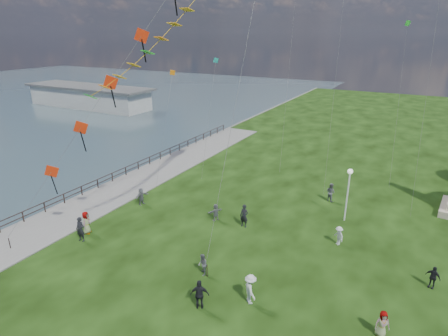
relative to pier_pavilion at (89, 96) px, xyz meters
The scene contains 17 objects.
waterfront 49.44m from the pier_pavilion, 41.92° to the right, with size 200.00×200.00×1.51m.
pier_pavilion is the anchor object (origin of this frame).
lamppost 64.56m from the pier_pavilion, 24.84° to the right, with size 0.42×0.42×4.53m.
person_0 57.86m from the pier_pavilion, 43.37° to the right, with size 0.70×0.46×1.92m, color black.
person_1 65.07m from the pier_pavilion, 36.76° to the right, with size 0.70×0.44×1.45m, color #595960.
person_2 68.68m from the pier_pavilion, 35.51° to the right, with size 1.19×0.61×1.84m, color silver.
person_3 67.89m from the pier_pavilion, 37.83° to the right, with size 1.06×0.54×1.81m, color black.
person_4 73.96m from the pier_pavilion, 31.83° to the right, with size 0.74×0.45×1.52m, color #595960.
person_5 53.12m from the pier_pavilion, 38.00° to the right, with size 1.46×0.63×1.58m, color #595960.
person_6 60.83m from the pier_pavilion, 31.74° to the right, with size 0.69×0.45×1.89m, color black.
person_7 61.42m from the pier_pavilion, 22.86° to the right, with size 0.84×0.52×1.74m, color #595960.
person_8 66.65m from the pier_pavilion, 27.84° to the right, with size 0.93×0.48×1.44m, color silver.
person_9 73.10m from the pier_pavilion, 27.18° to the right, with size 0.86×0.44×1.46m, color black.
person_10 56.78m from the pier_pavilion, 42.99° to the right, with size 0.88×0.54×1.80m, color #595960.
person_11 58.79m from the pier_pavilion, 33.14° to the right, with size 1.34×0.58×1.45m, color #595960.
red_kite_train 58.46m from the pier_pavilion, 40.40° to the right, with size 9.22×9.35×17.86m.
small_kites 59.40m from the pier_pavilion, 19.39° to the right, with size 30.51×16.50×25.95m.
Camera 1 is at (10.98, -14.03, 14.66)m, focal length 30.00 mm.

